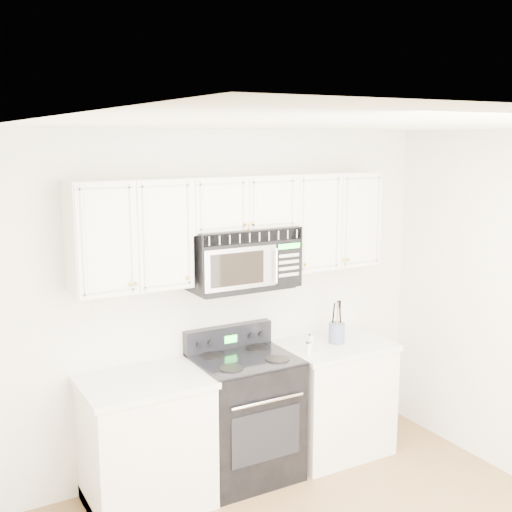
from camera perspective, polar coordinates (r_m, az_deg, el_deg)
room at (r=3.56m, az=10.46°, el=-10.07°), size 3.51×3.51×2.61m
base_cabinet_left at (r=4.71m, az=-9.75°, el=-16.34°), size 0.86×0.65×0.92m
base_cabinet_right at (r=5.39m, az=6.88°, el=-12.66°), size 0.86×0.65×0.92m
range at (r=4.97m, az=-1.01°, el=-13.93°), size 0.73×0.66×1.11m
upper_cabinets at (r=4.70m, az=-1.70°, el=3.08°), size 2.44×0.37×0.75m
microwave at (r=4.71m, az=-1.30°, el=-0.11°), size 0.81×0.45×0.45m
utensil_crock at (r=5.20m, az=7.19°, el=-6.73°), size 0.13×0.13×0.34m
shaker_salt at (r=5.12m, az=4.90°, el=-7.38°), size 0.04×0.04×0.10m
shaker_pepper at (r=4.92m, az=4.71°, el=-8.11°), size 0.04×0.04×0.11m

